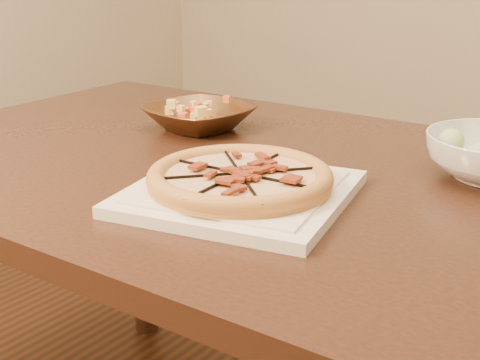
{
  "coord_description": "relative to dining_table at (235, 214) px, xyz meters",
  "views": [
    {
      "loc": [
        0.62,
        -0.97,
        1.11
      ],
      "look_at": [
        0.05,
        -0.21,
        0.78
      ],
      "focal_mm": 50.0,
      "sensor_mm": 36.0,
      "label": 1
    }
  ],
  "objects": [
    {
      "name": "dining_table",
      "position": [
        0.0,
        0.0,
        0.0
      ],
      "size": [
        1.42,
        0.94,
        0.75
      ],
      "color": "#37190F",
      "rests_on": "floor"
    },
    {
      "name": "plate",
      "position": [
        0.12,
        -0.15,
        0.11
      ],
      "size": [
        0.37,
        0.37,
        0.02
      ],
      "color": "silver",
      "rests_on": "dining_table"
    },
    {
      "name": "pizza",
      "position": [
        0.12,
        -0.15,
        0.14
      ],
      "size": [
        0.28,
        0.28,
        0.03
      ],
      "color": "#AE7F42",
      "rests_on": "plate"
    },
    {
      "name": "bronze_bowl",
      "position": [
        -0.19,
        0.13,
        0.13
      ],
      "size": [
        0.24,
        0.24,
        0.05
      ],
      "primitive_type": "imported",
      "rotation": [
        0.0,
        0.0,
        -0.12
      ],
      "color": "brown",
      "rests_on": "dining_table"
    },
    {
      "name": "mixed_dish",
      "position": [
        -0.19,
        0.13,
        0.17
      ],
      "size": [
        0.11,
        0.1,
        0.03
      ],
      "color": "#E2C270",
      "rests_on": "bronze_bowl"
    }
  ]
}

